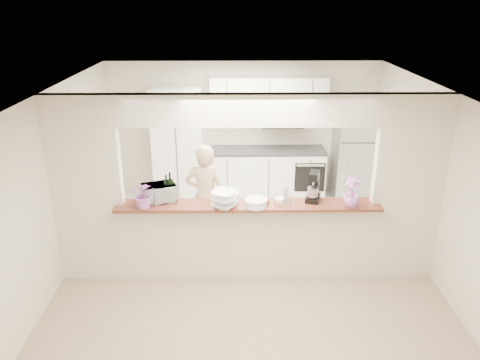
{
  "coord_description": "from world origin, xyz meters",
  "views": [
    {
      "loc": [
        -0.17,
        -5.52,
        3.57
      ],
      "look_at": [
        -0.1,
        0.3,
        1.28
      ],
      "focal_mm": 35.0,
      "sensor_mm": 36.0,
      "label": 1
    }
  ],
  "objects_px": {
    "person": "(206,198)",
    "toaster_oven": "(159,193)",
    "stand_mixer": "(314,187)",
    "refrigerator": "(355,155)"
  },
  "relations": [
    {
      "from": "toaster_oven",
      "to": "stand_mixer",
      "type": "relative_size",
      "value": 1.05
    },
    {
      "from": "toaster_oven",
      "to": "person",
      "type": "bearing_deg",
      "value": 32.91
    },
    {
      "from": "stand_mixer",
      "to": "person",
      "type": "height_order",
      "value": "person"
    },
    {
      "from": "toaster_oven",
      "to": "stand_mixer",
      "type": "xyz_separation_m",
      "value": [
        2.0,
        0.01,
        0.06
      ]
    },
    {
      "from": "toaster_oven",
      "to": "person",
      "type": "height_order",
      "value": "person"
    },
    {
      "from": "person",
      "to": "toaster_oven",
      "type": "bearing_deg",
      "value": 59.82
    },
    {
      "from": "refrigerator",
      "to": "toaster_oven",
      "type": "height_order",
      "value": "refrigerator"
    },
    {
      "from": "refrigerator",
      "to": "stand_mixer",
      "type": "relative_size",
      "value": 4.28
    },
    {
      "from": "stand_mixer",
      "to": "person",
      "type": "relative_size",
      "value": 0.25
    },
    {
      "from": "refrigerator",
      "to": "stand_mixer",
      "type": "height_order",
      "value": "refrigerator"
    }
  ]
}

